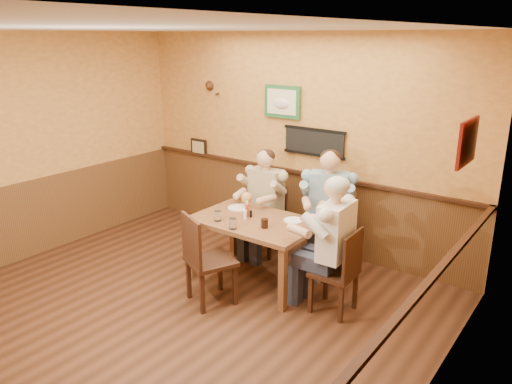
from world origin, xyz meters
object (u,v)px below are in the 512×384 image
water_glass_left (218,216)px  water_glass_mid (233,224)px  diner_blue_polo (328,216)px  pepper_shaker (251,214)px  chair_back_left (266,221)px  diner_tan_shirt (266,208)px  chair_right_end (334,271)px  diner_white_elder (335,253)px  hot_sauce_bottle (247,210)px  chair_near_side (211,259)px  cola_tumbler (265,223)px  dining_table (255,227)px  salt_shaker (245,215)px  chair_back_right (327,231)px

water_glass_left → water_glass_mid: (0.29, -0.09, 0.00)m
diner_blue_polo → water_glass_left: 1.36m
diner_blue_polo → water_glass_left: bearing=-148.5°
pepper_shaker → chair_back_left: bearing=111.1°
diner_tan_shirt → water_glass_mid: (0.32, -1.08, 0.19)m
diner_blue_polo → chair_back_left: bearing=164.8°
chair_right_end → diner_blue_polo: 1.06m
diner_white_elder → water_glass_left: diner_white_elder is taller
diner_tan_shirt → diner_white_elder: size_ratio=0.96×
water_glass_left → hot_sauce_bottle: hot_sauce_bottle is taller
diner_white_elder → water_glass_left: size_ratio=11.11×
chair_near_side → water_glass_mid: size_ratio=8.32×
diner_tan_shirt → hot_sauce_bottle: size_ratio=7.40×
chair_near_side → pepper_shaker: size_ratio=12.20×
diner_tan_shirt → cola_tumbler: size_ratio=12.17×
chair_back_left → diner_tan_shirt: 0.19m
dining_table → hot_sauce_bottle: bearing=168.2°
water_glass_left → salt_shaker: 0.31m
cola_tumbler → hot_sauce_bottle: hot_sauce_bottle is taller
chair_near_side → chair_back_right: bearing=-86.8°
water_glass_left → cola_tumbler: size_ratio=1.14×
diner_tan_shirt → hot_sauce_bottle: bearing=-73.9°
pepper_shaker → chair_back_right: bearing=52.3°
chair_right_end → chair_near_side: (-1.14, -0.60, 0.04)m
diner_tan_shirt → water_glass_mid: diner_tan_shirt is taller
hot_sauce_bottle → diner_tan_shirt: bearing=107.4°
chair_right_end → diner_white_elder: bearing=0.0°
chair_back_left → water_glass_left: size_ratio=7.47×
cola_tumbler → salt_shaker: 0.35m
chair_near_side → diner_tan_shirt: diner_tan_shirt is taller
chair_back_right → hot_sauce_bottle: 1.06m
chair_right_end → water_glass_mid: chair_right_end is taller
dining_table → chair_near_side: (-0.08, -0.68, -0.16)m
chair_back_right → cola_tumbler: 1.03m
chair_right_end → diner_white_elder: diner_white_elder is taller
chair_back_left → chair_back_right: 0.85m
water_glass_mid → chair_near_side: bearing=-99.7°
water_glass_left → hot_sauce_bottle: bearing=59.8°
chair_right_end → diner_white_elder: size_ratio=0.70×
chair_right_end → hot_sauce_bottle: bearing=-96.7°
chair_near_side → diner_tan_shirt: size_ratio=0.80×
water_glass_left → water_glass_mid: bearing=-17.1°
hot_sauce_bottle → water_glass_left: bearing=-120.2°
chair_right_end → cola_tumbler: (-0.83, -0.06, 0.35)m
diner_tan_shirt → diner_blue_polo: size_ratio=0.94×
chair_back_right → water_glass_mid: (-0.52, -1.17, 0.34)m
salt_shaker → hot_sauce_bottle: bearing=110.5°
chair_right_end → chair_near_side: chair_near_side is taller
cola_tumbler → pepper_shaker: size_ratio=1.25×
salt_shaker → pepper_shaker: (0.02, 0.08, -0.01)m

